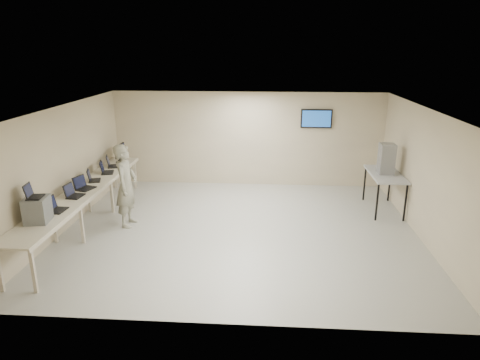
# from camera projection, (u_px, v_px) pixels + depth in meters

# --- Properties ---
(room) EXTENTS (8.01, 7.01, 2.81)m
(room) POSITION_uv_depth(u_px,v_px,m) (241.00, 171.00, 9.48)
(room) COLOR #B5B2A2
(room) RESTS_ON ground
(workbench) EXTENTS (0.76, 6.00, 0.90)m
(workbench) POSITION_uv_depth(u_px,v_px,m) (84.00, 193.00, 9.84)
(workbench) COLOR beige
(workbench) RESTS_ON ground
(equipment_box) EXTENTS (0.46, 0.51, 0.48)m
(equipment_box) POSITION_uv_depth(u_px,v_px,m) (37.00, 210.00, 7.97)
(equipment_box) COLOR slate
(equipment_box) RESTS_ON workbench
(laptop_on_box) EXTENTS (0.32, 0.37, 0.26)m
(laptop_on_box) POSITION_uv_depth(u_px,v_px,m) (32.00, 194.00, 7.88)
(laptop_on_box) COLOR black
(laptop_on_box) RESTS_ON equipment_box
(laptop_0) EXTENTS (0.34, 0.40, 0.30)m
(laptop_0) POSITION_uv_depth(u_px,v_px,m) (55.00, 207.00, 8.53)
(laptop_0) COLOR black
(laptop_0) RESTS_ON workbench
(laptop_1) EXTENTS (0.35, 0.41, 0.30)m
(laptop_1) POSITION_uv_depth(u_px,v_px,m) (73.00, 193.00, 9.34)
(laptop_1) COLOR black
(laptop_1) RESTS_ON workbench
(laptop_2) EXTENTS (0.44, 0.47, 0.31)m
(laptop_2) POSITION_uv_depth(u_px,v_px,m) (83.00, 186.00, 9.85)
(laptop_2) COLOR black
(laptop_2) RESTS_ON workbench
(laptop_3) EXTENTS (0.40, 0.43, 0.28)m
(laptop_3) POSITION_uv_depth(u_px,v_px,m) (92.00, 178.00, 10.45)
(laptop_3) COLOR black
(laptop_3) RESTS_ON workbench
(laptop_4) EXTENTS (0.42, 0.46, 0.31)m
(laptop_4) POSITION_uv_depth(u_px,v_px,m) (105.00, 170.00, 11.10)
(laptop_4) COLOR black
(laptop_4) RESTS_ON workbench
(laptop_5) EXTENTS (0.42, 0.46, 0.30)m
(laptop_5) POSITION_uv_depth(u_px,v_px,m) (111.00, 164.00, 11.69)
(laptop_5) COLOR black
(laptop_5) RESTS_ON workbench
(monitor_near) EXTENTS (0.20, 0.45, 0.44)m
(monitor_near) POSITION_uv_depth(u_px,v_px,m) (119.00, 153.00, 12.07)
(monitor_near) COLOR black
(monitor_near) RESTS_ON workbench
(monitor_far) EXTENTS (0.22, 0.49, 0.49)m
(monitor_far) POSITION_uv_depth(u_px,v_px,m) (121.00, 150.00, 12.28)
(monitor_far) COLOR black
(monitor_far) RESTS_ON workbench
(soldier) EXTENTS (0.49, 0.73, 1.95)m
(soldier) POSITION_uv_depth(u_px,v_px,m) (126.00, 186.00, 9.87)
(soldier) COLOR slate
(soldier) RESTS_ON ground
(side_table) EXTENTS (0.77, 1.64, 0.99)m
(side_table) POSITION_uv_depth(u_px,v_px,m) (385.00, 176.00, 10.81)
(side_table) COLOR #A6A6A6
(side_table) RESTS_ON ground
(storage_bins) EXTENTS (0.36, 0.40, 0.76)m
(storage_bins) POSITION_uv_depth(u_px,v_px,m) (386.00, 159.00, 10.68)
(storage_bins) COLOR gray
(storage_bins) RESTS_ON side_table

